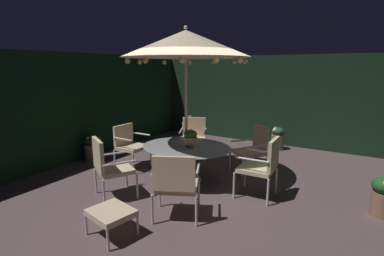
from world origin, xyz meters
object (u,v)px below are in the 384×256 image
patio_chair_north (129,143)px  potted_plant_back_center (93,147)px  patio_chair_east (175,182)px  patio_chair_south (253,147)px  potted_plant_right_near (384,195)px  potted_plant_left_far (188,125)px  patio_chair_northeast (108,164)px  patio_chair_southeast (263,164)px  ottoman_footrest (111,213)px  patio_chair_southwest (194,135)px  centerpiece_planter (190,137)px  potted_plant_right_far (278,138)px  patio_dining_table (186,151)px  patio_umbrella (186,44)px

patio_chair_north → potted_plant_back_center: (-1.11, -0.07, -0.25)m
patio_chair_east → patio_chair_south: size_ratio=1.03×
potted_plant_right_near → patio_chair_north: bearing=-175.6°
potted_plant_right_near → potted_plant_left_far: potted_plant_left_far is taller
patio_chair_north → potted_plant_left_far: (-0.62, 3.43, -0.26)m
patio_chair_northeast → patio_chair_southeast: size_ratio=1.00×
ottoman_footrest → patio_chair_north: bearing=128.1°
patio_chair_south → ottoman_footrest: patio_chair_south is taller
patio_chair_southwest → potted_plant_right_near: size_ratio=1.62×
centerpiece_planter → patio_chair_southeast: bearing=4.7°
patio_chair_northeast → ottoman_footrest: (0.88, -0.80, -0.28)m
potted_plant_right_near → centerpiece_planter: bearing=-172.2°
potted_plant_left_far → potted_plant_right_far: size_ratio=1.01×
potted_plant_left_far → potted_plant_right_far: bearing=-5.3°
patio_dining_table → centerpiece_planter: centerpiece_planter is taller
potted_plant_right_near → patio_chair_south: bearing=160.8°
patio_chair_east → patio_chair_southeast: bearing=58.9°
potted_plant_right_near → potted_plant_right_far: size_ratio=0.99×
ottoman_footrest → potted_plant_right_far: 5.31m
patio_chair_south → patio_chair_southwest: patio_chair_south is taller
patio_umbrella → potted_plant_right_near: (3.25, 0.36, -2.27)m
patio_chair_east → patio_chair_south: (0.28, 2.50, -0.05)m
ottoman_footrest → patio_chair_southeast: bearing=58.5°
patio_chair_north → potted_plant_back_center: patio_chair_north is taller
centerpiece_planter → patio_chair_east: centerpiece_planter is taller
patio_umbrella → patio_chair_northeast: patio_umbrella is taller
patio_chair_northeast → patio_chair_southeast: same height
ottoman_footrest → potted_plant_right_far: bearing=81.7°
patio_chair_south → potted_plant_back_center: size_ratio=1.54×
patio_chair_north → potted_plant_right_far: size_ratio=1.56×
potted_plant_left_far → potted_plant_right_near: bearing=-29.7°
patio_chair_east → potted_plant_right_far: 4.49m
potted_plant_back_center → patio_umbrella: bearing=1.6°
centerpiece_planter → patio_chair_northeast: bearing=-124.1°
patio_chair_south → ottoman_footrest: (-0.77, -3.28, -0.23)m
patio_chair_east → potted_plant_right_far: patio_chair_east is taller
patio_umbrella → potted_plant_right_far: patio_umbrella is taller
patio_chair_south → potted_plant_left_far: size_ratio=1.58×
potted_plant_right_near → potted_plant_left_far: (-5.35, 3.06, -0.02)m
potted_plant_left_far → potted_plant_back_center: (-0.49, -3.49, 0.02)m
patio_umbrella → patio_chair_south: 2.54m
patio_umbrella → potted_plant_right_near: size_ratio=4.83×
patio_chair_southwest → potted_plant_left_far: 2.55m
patio_dining_table → patio_chair_north: patio_chair_north is taller
patio_dining_table → patio_chair_south: bearing=51.0°
patio_umbrella → patio_chair_north: size_ratio=3.06×
patio_chair_east → potted_plant_right_near: (2.58, 1.70, -0.27)m
centerpiece_planter → potted_plant_back_center: size_ratio=0.57×
patio_dining_table → patio_chair_east: 1.49m
potted_plant_left_far → patio_chair_southeast: bearing=-43.1°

